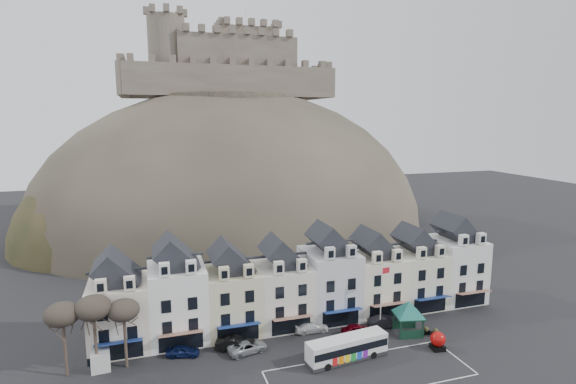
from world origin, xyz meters
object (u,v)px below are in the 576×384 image
object	(u,v)px
bus_shelter	(409,308)
car_navy	(183,351)
bus	(347,347)
white_van	(100,355)
red_buoy	(438,341)
car_silver	(248,347)
car_maroon	(357,330)
car_black	(236,344)
car_white	(311,327)
flagpole	(382,294)
car_charcoal	(385,322)

from	to	relation	value
bus_shelter	car_navy	size ratio (longest dim) A/B	1.78
bus	white_van	size ratio (longest dim) A/B	2.12
red_buoy	white_van	xyz separation A→B (m)	(-37.84, 8.70, -0.09)
bus_shelter	car_silver	xyz separation A→B (m)	(-20.46, 1.69, -2.74)
red_buoy	car_maroon	bearing A→B (deg)	140.25
car_silver	car_maroon	xyz separation A→B (m)	(14.19, 0.00, 0.03)
car_black	car_maroon	bearing A→B (deg)	-74.13
car_navy	car_white	xyz separation A→B (m)	(16.20, 1.11, 0.01)
red_buoy	white_van	bearing A→B (deg)	167.06
car_black	flagpole	bearing A→B (deg)	-72.53
car_navy	car_silver	xyz separation A→B (m)	(7.31, -1.39, 0.01)
bus	car_silver	distance (m)	11.59
flagpole	car_silver	bearing A→B (deg)	-178.97
car_maroon	flagpole	bearing A→B (deg)	-78.19
white_van	car_navy	bearing A→B (deg)	-12.46
bus_shelter	white_van	bearing A→B (deg)	-173.87
car_silver	car_charcoal	size ratio (longest dim) A/B	1.04
car_black	bus	bearing A→B (deg)	-97.87
car_black	car_charcoal	xyz separation A→B (m)	(19.79, -0.08, -0.06)
flagpole	white_van	size ratio (longest dim) A/B	1.84
car_navy	car_black	xyz separation A→B (m)	(6.11, -0.47, 0.15)
bus	car_silver	size ratio (longest dim) A/B	2.14
bus	bus_shelter	distance (m)	10.76
red_buoy	bus	bearing A→B (deg)	174.09
bus_shelter	flagpole	world-z (taller)	flagpole
car_maroon	car_charcoal	distance (m)	4.48
flagpole	bus	bearing A→B (deg)	-143.73
car_maroon	red_buoy	bearing A→B (deg)	-123.14
bus	car_maroon	world-z (taller)	bus
bus_shelter	car_silver	distance (m)	20.71
bus	bus_shelter	world-z (taller)	bus_shelter
car_navy	car_black	distance (m)	6.13
car_white	white_van	bearing A→B (deg)	92.10
flagpole	car_white	size ratio (longest dim) A/B	1.90
car_black	car_white	world-z (taller)	car_black
car_silver	car_maroon	bearing A→B (deg)	-102.69
car_maroon	car_white	bearing A→B (deg)	71.37
bus_shelter	car_black	distance (m)	21.97
car_navy	car_maroon	size ratio (longest dim) A/B	0.94
red_buoy	car_charcoal	bearing A→B (deg)	113.45
car_black	car_white	xyz separation A→B (m)	(10.09, 1.58, -0.14)
bus	red_buoy	world-z (taller)	bus
flagpole	car_black	world-z (taller)	flagpole
car_white	red_buoy	bearing A→B (deg)	-122.19
white_van	car_black	bearing A→B (deg)	-11.35
flagpole	car_maroon	world-z (taller)	flagpole
white_van	car_silver	size ratio (longest dim) A/B	1.01
bus_shelter	car_white	world-z (taller)	bus_shelter
flagpole	car_navy	bearing A→B (deg)	177.55
red_buoy	car_black	distance (m)	23.93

